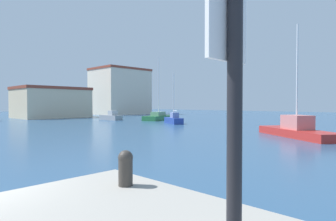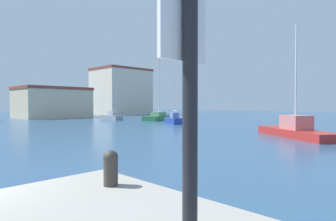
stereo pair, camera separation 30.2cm
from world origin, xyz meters
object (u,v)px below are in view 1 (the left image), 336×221
Objects in this scene: mooring_bollard at (126,167)px; sailboat_blue_inner_mooring at (174,119)px; sailboat_green_far_left at (159,117)px; motorboat_grey_center_channel at (111,117)px; sailboat_red_distant_east at (297,130)px.

mooring_bollard is 0.10× the size of sailboat_blue_inner_mooring.
sailboat_green_far_left is 7.55m from motorboat_grey_center_channel.
sailboat_red_distant_east is 1.32× the size of sailboat_blue_inner_mooring.
mooring_bollard is 0.07× the size of sailboat_red_distant_east.
sailboat_red_distant_east is 17.45m from sailboat_blue_inner_mooring.
sailboat_red_distant_east reaches higher than motorboat_grey_center_channel.
mooring_bollard is at bearing -168.13° from sailboat_red_distant_east.
motorboat_grey_center_channel is at bearing 55.79° from mooring_bollard.
sailboat_blue_inner_mooring is at bearing 75.58° from sailboat_red_distant_east.
sailboat_green_far_left is at bearing 70.48° from sailboat_red_distant_east.
sailboat_blue_inner_mooring is (-4.17, -7.11, 0.03)m from sailboat_green_far_left.
mooring_bollard reaches higher than motorboat_grey_center_channel.
sailboat_green_far_left is at bearing -49.36° from motorboat_grey_center_channel.
sailboat_red_distant_east reaches higher than sailboat_blue_inner_mooring.
motorboat_grey_center_channel is 0.51× the size of sailboat_red_distant_east.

